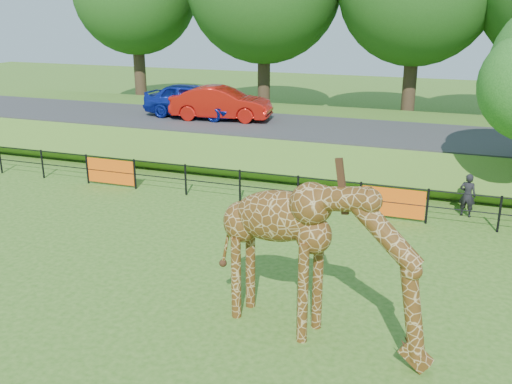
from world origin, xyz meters
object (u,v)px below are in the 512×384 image
car_blue (193,100)px  car_red (221,103)px  giraffe (318,260)px  visitor (468,195)px

car_blue → car_red: car_blue is taller
car_blue → car_red: bearing=-94.1°
giraffe → car_red: 15.40m
car_red → visitor: 11.73m
car_blue → car_red: size_ratio=1.01×
giraffe → visitor: (2.74, 8.17, -0.96)m
car_blue → visitor: size_ratio=3.24×
car_blue → visitor: bearing=-112.4°
car_red → car_blue: bearing=77.0°
car_blue → giraffe: bearing=-144.1°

